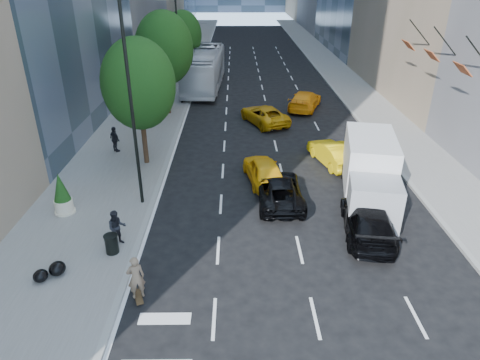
{
  "coord_description": "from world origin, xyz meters",
  "views": [
    {
      "loc": [
        -1.73,
        -15.11,
        10.85
      ],
      "look_at": [
        -1.52,
        3.54,
        1.6
      ],
      "focal_mm": 32.0,
      "sensor_mm": 36.0,
      "label": 1
    }
  ],
  "objects_px": {
    "trash_can": "(112,244)",
    "skateboarder": "(136,280)",
    "box_truck": "(370,172)",
    "city_bus": "(205,69)",
    "black_sedan_mercedes": "(368,220)",
    "black_sedan_lincoln": "(279,190)",
    "planter_shrub": "(62,194)"
  },
  "relations": [
    {
      "from": "skateboarder",
      "to": "city_bus",
      "type": "bearing_deg",
      "value": -111.31
    },
    {
      "from": "city_bus",
      "to": "trash_can",
      "type": "distance_m",
      "value": 28.56
    },
    {
      "from": "city_bus",
      "to": "planter_shrub",
      "type": "xyz_separation_m",
      "value": [
        -5.27,
        -25.13,
        -0.69
      ]
    },
    {
      "from": "black_sedan_lincoln",
      "to": "planter_shrub",
      "type": "height_order",
      "value": "planter_shrub"
    },
    {
      "from": "skateboarder",
      "to": "planter_shrub",
      "type": "xyz_separation_m",
      "value": [
        -4.77,
        6.0,
        0.28
      ]
    },
    {
      "from": "skateboarder",
      "to": "black_sedan_lincoln",
      "type": "bearing_deg",
      "value": -149.08
    },
    {
      "from": "city_bus",
      "to": "trash_can",
      "type": "xyz_separation_m",
      "value": [
        -2.11,
        -28.45,
        -1.29
      ]
    },
    {
      "from": "skateboarder",
      "to": "trash_can",
      "type": "xyz_separation_m",
      "value": [
        -1.6,
        2.68,
        -0.32
      ]
    },
    {
      "from": "box_truck",
      "to": "city_bus",
      "type": "bearing_deg",
      "value": 123.52
    },
    {
      "from": "black_sedan_mercedes",
      "to": "trash_can",
      "type": "xyz_separation_m",
      "value": [
        -11.11,
        -1.51,
        -0.2
      ]
    },
    {
      "from": "trash_can",
      "to": "skateboarder",
      "type": "bearing_deg",
      "value": -59.09
    },
    {
      "from": "black_sedan_lincoln",
      "to": "black_sedan_mercedes",
      "type": "xyz_separation_m",
      "value": [
        3.7,
        -3.05,
        0.07
      ]
    },
    {
      "from": "skateboarder",
      "to": "city_bus",
      "type": "distance_m",
      "value": 31.15
    },
    {
      "from": "box_truck",
      "to": "trash_can",
      "type": "relative_size",
      "value": 8.66
    },
    {
      "from": "box_truck",
      "to": "planter_shrub",
      "type": "height_order",
      "value": "box_truck"
    },
    {
      "from": "black_sedan_mercedes",
      "to": "skateboarder",
      "type": "bearing_deg",
      "value": 31.85
    },
    {
      "from": "skateboarder",
      "to": "box_truck",
      "type": "relative_size",
      "value": 0.25
    },
    {
      "from": "black_sedan_mercedes",
      "to": "box_truck",
      "type": "bearing_deg",
      "value": -97.38
    },
    {
      "from": "city_bus",
      "to": "black_sedan_mercedes",
      "type": "bearing_deg",
      "value": -68.81
    },
    {
      "from": "skateboarder",
      "to": "black_sedan_lincoln",
      "type": "distance_m",
      "value": 9.28
    },
    {
      "from": "skateboarder",
      "to": "planter_shrub",
      "type": "distance_m",
      "value": 7.67
    },
    {
      "from": "planter_shrub",
      "to": "city_bus",
      "type": "bearing_deg",
      "value": 78.15
    },
    {
      "from": "city_bus",
      "to": "trash_can",
      "type": "height_order",
      "value": "city_bus"
    },
    {
      "from": "skateboarder",
      "to": "trash_can",
      "type": "bearing_deg",
      "value": -79.47
    },
    {
      "from": "city_bus",
      "to": "box_truck",
      "type": "bearing_deg",
      "value": -64.81
    },
    {
      "from": "black_sedan_lincoln",
      "to": "box_truck",
      "type": "distance_m",
      "value": 4.65
    },
    {
      "from": "black_sedan_lincoln",
      "to": "box_truck",
      "type": "height_order",
      "value": "box_truck"
    },
    {
      "from": "black_sedan_lincoln",
      "to": "skateboarder",
      "type": "bearing_deg",
      "value": 50.4
    },
    {
      "from": "skateboarder",
      "to": "black_sedan_mercedes",
      "type": "relative_size",
      "value": 0.34
    },
    {
      "from": "black_sedan_mercedes",
      "to": "planter_shrub",
      "type": "height_order",
      "value": "planter_shrub"
    },
    {
      "from": "skateboarder",
      "to": "planter_shrub",
      "type": "bearing_deg",
      "value": -71.89
    },
    {
      "from": "black_sedan_mercedes",
      "to": "city_bus",
      "type": "distance_m",
      "value": 28.43
    }
  ]
}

